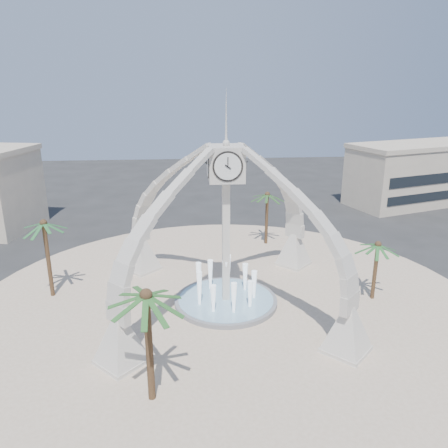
{
  "coord_description": "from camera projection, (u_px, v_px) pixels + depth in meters",
  "views": [
    {
      "loc": [
        -2.81,
        -30.5,
        16.38
      ],
      "look_at": [
        0.03,
        2.0,
        5.91
      ],
      "focal_mm": 35.0,
      "sensor_mm": 36.0,
      "label": 1
    }
  ],
  "objects": [
    {
      "name": "ground",
      "position": [
        226.0,
        303.0,
        34.16
      ],
      "size": [
        140.0,
        140.0,
        0.0
      ],
      "primitive_type": "plane",
      "color": "#282828",
      "rests_on": "ground"
    },
    {
      "name": "plaza",
      "position": [
        226.0,
        303.0,
        34.16
      ],
      "size": [
        40.0,
        40.0,
        0.06
      ],
      "primitive_type": "cylinder",
      "color": "beige",
      "rests_on": "ground"
    },
    {
      "name": "clock_tower",
      "position": [
        226.0,
        225.0,
        32.18
      ],
      "size": [
        17.94,
        17.94,
        16.3
      ],
      "color": "beige",
      "rests_on": "ground"
    },
    {
      "name": "fountain",
      "position": [
        226.0,
        300.0,
        34.08
      ],
      "size": [
        8.0,
        8.0,
        3.62
      ],
      "color": "gray",
      "rests_on": "ground"
    },
    {
      "name": "building_ne",
      "position": [
        418.0,
        173.0,
        61.89
      ],
      "size": [
        21.87,
        14.17,
        8.6
      ],
      "rotation": [
        0.0,
        0.0,
        0.31
      ],
      "color": "beige",
      "rests_on": "ground"
    },
    {
      "name": "palm_east",
      "position": [
        378.0,
        245.0,
        33.54
      ],
      "size": [
        3.65,
        3.65,
        5.24
      ],
      "rotation": [
        0.0,
        0.0,
        0.12
      ],
      "color": "brown",
      "rests_on": "ground"
    },
    {
      "name": "palm_west",
      "position": [
        44.0,
        224.0,
        33.54
      ],
      "size": [
        4.45,
        4.45,
        6.88
      ],
      "rotation": [
        0.0,
        0.0,
        -0.31
      ],
      "color": "brown",
      "rests_on": "ground"
    },
    {
      "name": "palm_north",
      "position": [
        267.0,
        195.0,
        45.35
      ],
      "size": [
        4.52,
        4.52,
        6.11
      ],
      "rotation": [
        0.0,
        0.0,
        0.42
      ],
      "color": "brown",
      "rests_on": "ground"
    },
    {
      "name": "palm_south",
      "position": [
        146.0,
        297.0,
        21.93
      ],
      "size": [
        5.24,
        5.24,
        7.07
      ],
      "rotation": [
        0.0,
        0.0,
        -0.3
      ],
      "color": "brown",
      "rests_on": "ground"
    }
  ]
}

